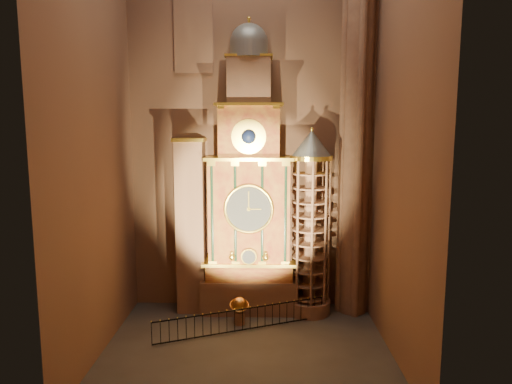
{
  "coord_description": "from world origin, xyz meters",
  "views": [
    {
      "loc": [
        0.79,
        -20.96,
        10.8
      ],
      "look_at": [
        0.42,
        3.0,
        7.4
      ],
      "focal_mm": 32.0,
      "sensor_mm": 36.0,
      "label": 1
    }
  ],
  "objects_px": {
    "celestial_globe": "(239,308)",
    "iron_railing": "(242,320)",
    "astronomical_clock": "(249,200)",
    "stair_turret": "(310,225)",
    "portrait_tower": "(191,225)"
  },
  "relations": [
    {
      "from": "portrait_tower",
      "to": "iron_railing",
      "type": "xyz_separation_m",
      "value": [
        3.11,
        -2.93,
        -4.49
      ]
    },
    {
      "from": "portrait_tower",
      "to": "celestial_globe",
      "type": "distance_m",
      "value": 5.49
    },
    {
      "from": "stair_turret",
      "to": "iron_railing",
      "type": "relative_size",
      "value": 1.22
    },
    {
      "from": "iron_railing",
      "to": "stair_turret",
      "type": "bearing_deg",
      "value": 34.94
    },
    {
      "from": "celestial_globe",
      "to": "iron_railing",
      "type": "distance_m",
      "value": 1.01
    },
    {
      "from": "astronomical_clock",
      "to": "celestial_globe",
      "type": "distance_m",
      "value": 6.1
    },
    {
      "from": "celestial_globe",
      "to": "iron_railing",
      "type": "bearing_deg",
      "value": -77.19
    },
    {
      "from": "astronomical_clock",
      "to": "celestial_globe",
      "type": "bearing_deg",
      "value": -104.43
    },
    {
      "from": "celestial_globe",
      "to": "iron_railing",
      "type": "height_order",
      "value": "celestial_globe"
    },
    {
      "from": "astronomical_clock",
      "to": "stair_turret",
      "type": "bearing_deg",
      "value": -4.3
    },
    {
      "from": "portrait_tower",
      "to": "stair_turret",
      "type": "distance_m",
      "value": 6.91
    },
    {
      "from": "portrait_tower",
      "to": "iron_railing",
      "type": "relative_size",
      "value": 1.15
    },
    {
      "from": "astronomical_clock",
      "to": "portrait_tower",
      "type": "xyz_separation_m",
      "value": [
        -3.4,
        0.02,
        -1.53
      ]
    },
    {
      "from": "celestial_globe",
      "to": "iron_railing",
      "type": "xyz_separation_m",
      "value": [
        0.22,
        -0.95,
        -0.26
      ]
    },
    {
      "from": "astronomical_clock",
      "to": "iron_railing",
      "type": "bearing_deg",
      "value": -95.62
    }
  ]
}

